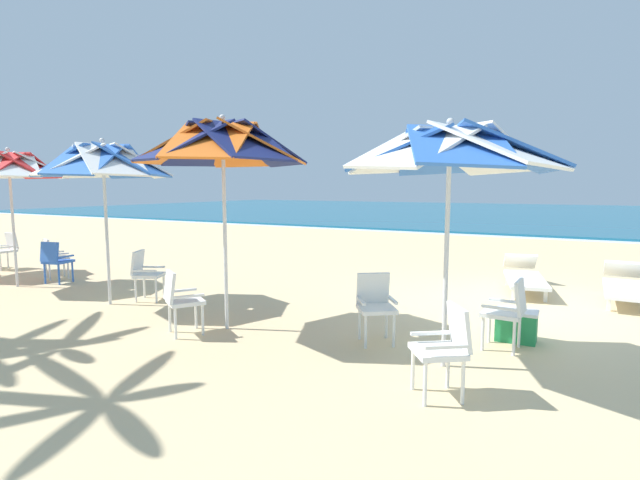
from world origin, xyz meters
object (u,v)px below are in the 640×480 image
Objects in this scene: beach_umbrella_0 at (450,152)px; plastic_chair_0 at (445,345)px; beach_umbrella_1 at (223,145)px; plastic_chair_7 at (6,248)px; sun_lounger_1 at (524,276)px; sun_lounger_0 at (625,286)px; cooler_box at (516,325)px; beach_umbrella_3 at (9,167)px; plastic_chair_2 at (375,303)px; plastic_chair_6 at (55,259)px; plastic_chair_3 at (180,298)px; plastic_chair_5 at (53,256)px; plastic_chair_1 at (508,310)px; beach_umbrella_2 at (103,163)px; plastic_chair_4 at (146,272)px.

beach_umbrella_0 is 1.98m from plastic_chair_0.
plastic_chair_7 is at bearing 170.62° from beach_umbrella_1.
beach_umbrella_1 reaches higher than sun_lounger_1.
beach_umbrella_1 is at bearing -179.27° from beach_umbrella_0.
sun_lounger_0 and sun_lounger_1 have the same top height.
cooler_box is at bearing 65.32° from beach_umbrella_0.
beach_umbrella_3 is 3.13× the size of plastic_chair_7.
plastic_chair_7 is 11.34m from cooler_box.
plastic_chair_2 is 1.00× the size of plastic_chair_7.
plastic_chair_0 is 1.00× the size of plastic_chair_6.
beach_umbrella_0 is at bearing 9.04° from plastic_chair_3.
beach_umbrella_3 is (-5.08, 0.72, 1.84)m from plastic_chair_3.
plastic_chair_0 is 1.66m from plastic_chair_2.
beach_umbrella_1 is 3.36× the size of plastic_chair_6.
sun_lounger_0 is at bearing 65.84° from cooler_box.
plastic_chair_5 is at bearing 169.29° from beach_umbrella_1.
beach_umbrella_3 is at bearing -175.50° from plastic_chair_1.
plastic_chair_2 reaches higher than cooler_box.
beach_umbrella_3 is 1.22× the size of sun_lounger_1.
plastic_chair_3 is (-3.90, -1.42, 0.00)m from plastic_chair_1.
plastic_chair_5 is (-2.98, 0.91, -1.85)m from beach_umbrella_2.
plastic_chair_2 is 0.39× the size of sun_lounger_1.
plastic_chair_7 is at bearing 166.46° from plastic_chair_3.
plastic_chair_6 is 8.67m from cooler_box.
plastic_chair_0 is 6.14m from beach_umbrella_2.
plastic_chair_1 reaches higher than sun_lounger_1.
plastic_chair_6 is at bearing -159.86° from sun_lounger_0.
plastic_chair_1 is 11.28m from plastic_chair_7.
plastic_chair_3 is 5.45m from beach_umbrella_3.
beach_umbrella_3 is at bearing 178.75° from beach_umbrella_0.
beach_umbrella_2 reaches higher than plastic_chair_3.
beach_umbrella_3 is 11.44m from sun_lounger_0.
beach_umbrella_0 reaches higher than plastic_chair_6.
plastic_chair_3 is at bearing -15.21° from plastic_chair_6.
beach_umbrella_0 is at bearing -1.09° from beach_umbrella_2.
plastic_chair_5 is (-7.60, 0.59, 0.00)m from plastic_chair_2.
plastic_chair_6 is 0.40× the size of sun_lounger_0.
plastic_chair_0 is 8.94m from plastic_chair_5.
plastic_chair_4 is 5.95m from cooler_box.
beach_umbrella_2 is (-2.61, 0.14, -0.16)m from beach_umbrella_1.
plastic_chair_2 is at bearing -126.65° from sun_lounger_0.
beach_umbrella_1 is 6.03m from plastic_chair_5.
plastic_chair_5 is at bearing -5.88° from plastic_chair_7.
plastic_chair_7 is at bearing 178.22° from plastic_chair_1.
plastic_chair_3 is 7.58m from plastic_chair_7.
plastic_chair_7 is at bearing 167.54° from beach_umbrella_2.
cooler_box is (8.64, 0.57, -0.30)m from plastic_chair_6.
sun_lounger_0 is at bearing 22.12° from beach_umbrella_3.
plastic_chair_0 is 0.30× the size of beach_umbrella_1.
beach_umbrella_2 is 1.01× the size of beach_umbrella_3.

